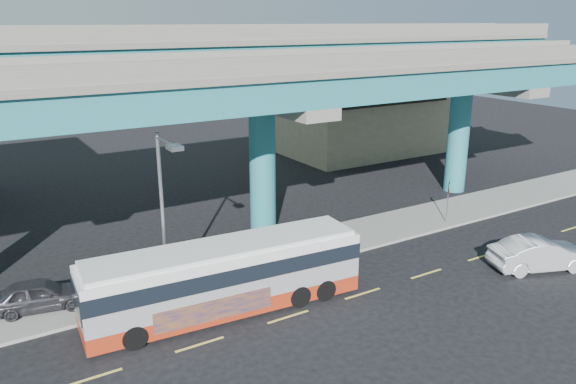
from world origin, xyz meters
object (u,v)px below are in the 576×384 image
transit_bus (226,275)px  sedan (540,254)px  parked_car (39,295)px  street_lamp (165,195)px  stop_sign (449,193)px

transit_bus → sedan: size_ratio=2.30×
parked_car → street_lamp: street_lamp is taller
street_lamp → stop_sign: (17.80, 0.73, -2.95)m
transit_bus → sedan: 15.79m
transit_bus → street_lamp: street_lamp is taller
sedan → stop_sign: stop_sign is taller
stop_sign → transit_bus: bearing=165.7°
transit_bus → parked_car: 7.97m
parked_car → stop_sign: size_ratio=1.62×
street_lamp → stop_sign: size_ratio=2.85×
stop_sign → street_lamp: bearing=158.8°
parked_car → street_lamp: (5.08, -2.13, 4.15)m
sedan → street_lamp: bearing=90.8°
stop_sign → sedan: bearing=-121.0°
sedan → street_lamp: 18.49m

